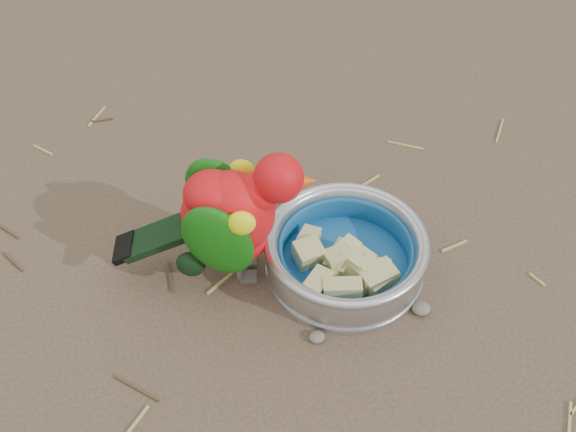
{
  "coord_description": "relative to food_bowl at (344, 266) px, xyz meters",
  "views": [
    {
      "loc": [
        -0.05,
        -0.43,
        0.64
      ],
      "look_at": [
        0.04,
        0.1,
        0.08
      ],
      "focal_mm": 40.0,
      "sensor_mm": 36.0,
      "label": 1
    }
  ],
  "objects": [
    {
      "name": "lory_parrot",
      "position": [
        -0.14,
        0.02,
        0.08
      ],
      "size": [
        0.23,
        0.13,
        0.18
      ],
      "primitive_type": null,
      "rotation": [
        0.0,
        0.0,
        -1.67
      ],
      "color": "red",
      "rests_on": "ground"
    },
    {
      "name": "food_bowl",
      "position": [
        0.0,
        0.0,
        0.0
      ],
      "size": [
        0.2,
        0.2,
        0.02
      ],
      "primitive_type": "cylinder",
      "color": "#B2B2BA",
      "rests_on": "ground"
    },
    {
      "name": "bowl_wall",
      "position": [
        0.0,
        0.0,
        0.03
      ],
      "size": [
        0.2,
        0.2,
        0.04
      ],
      "primitive_type": null,
      "color": "#B2B2BA",
      "rests_on": "food_bowl"
    },
    {
      "name": "ground_debris",
      "position": [
        -0.08,
        -0.03,
        -0.01
      ],
      "size": [
        0.9,
        0.8,
        0.01
      ],
      "primitive_type": null,
      "color": "tan",
      "rests_on": "ground"
    },
    {
      "name": "fruit_wedges",
      "position": [
        0.0,
        0.0,
        0.02
      ],
      "size": [
        0.12,
        0.12,
        0.03
      ],
      "primitive_type": null,
      "color": "tan",
      "rests_on": "food_bowl"
    },
    {
      "name": "ground",
      "position": [
        -0.1,
        -0.07,
        -0.01
      ],
      "size": [
        60.0,
        60.0,
        0.0
      ],
      "primitive_type": "plane",
      "color": "brown"
    }
  ]
}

